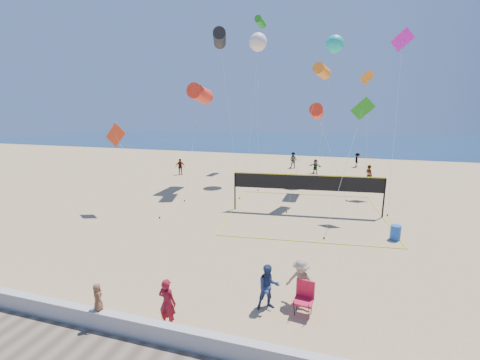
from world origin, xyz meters
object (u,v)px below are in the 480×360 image
(trash_barrel, at_px, (395,232))
(volleyball_net, at_px, (307,187))
(camp_chair, at_px, (304,296))
(woman, at_px, (167,303))

(trash_barrel, distance_m, volleyball_net, 5.97)
(camp_chair, bearing_deg, volleyball_net, 101.88)
(woman, bearing_deg, camp_chair, -150.42)
(woman, relative_size, camp_chair, 1.29)
(trash_barrel, bearing_deg, volleyball_net, 148.03)
(camp_chair, xyz_separation_m, volleyball_net, (-0.93, 10.76, 1.15))
(camp_chair, relative_size, trash_barrel, 1.63)
(volleyball_net, bearing_deg, trash_barrel, -38.10)
(woman, height_order, volleyball_net, volleyball_net)
(camp_chair, distance_m, volleyball_net, 10.86)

